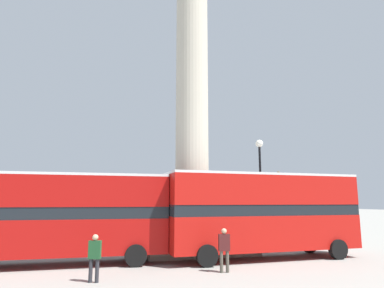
% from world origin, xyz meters
% --- Properties ---
extents(ground_plane, '(200.00, 200.00, 0.00)m').
position_xyz_m(ground_plane, '(0.00, 0.00, 0.00)').
color(ground_plane, gray).
extents(monument_column, '(6.14, 6.14, 23.59)m').
position_xyz_m(monument_column, '(0.00, 0.00, 7.85)').
color(monument_column, '#BCB29E').
rests_on(monument_column, ground_plane).
extents(bus_a, '(10.31, 2.89, 4.38)m').
position_xyz_m(bus_a, '(2.77, -3.93, 2.42)').
color(bus_a, '#B7140F').
rests_on(bus_a, ground_plane).
extents(bus_b, '(10.15, 3.06, 4.24)m').
position_xyz_m(bus_b, '(-7.38, -2.89, 2.35)').
color(bus_b, '#A80F0C').
rests_on(bus_b, ground_plane).
extents(equestrian_statue, '(4.12, 3.59, 5.51)m').
position_xyz_m(equestrian_statue, '(9.44, 5.73, 1.48)').
color(equestrian_statue, '#BCB29E').
rests_on(equestrian_statue, ground_plane).
extents(street_lamp, '(0.47, 0.47, 6.73)m').
position_xyz_m(street_lamp, '(3.91, -1.56, 4.00)').
color(street_lamp, black).
rests_on(street_lamp, ground_plane).
extents(pedestrian_near_lamp, '(0.49, 0.25, 1.80)m').
position_xyz_m(pedestrian_near_lamp, '(-0.47, -6.54, 1.03)').
color(pedestrian_near_lamp, '#4C473D').
rests_on(pedestrian_near_lamp, ground_plane).
extents(pedestrian_by_plinth, '(0.49, 0.33, 1.72)m').
position_xyz_m(pedestrian_by_plinth, '(-5.75, -6.88, 0.97)').
color(pedestrian_by_plinth, '#28282D').
rests_on(pedestrian_by_plinth, ground_plane).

